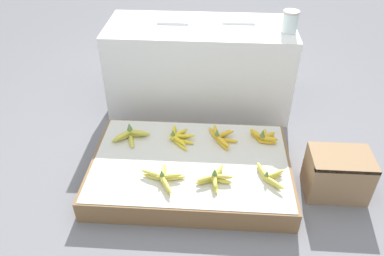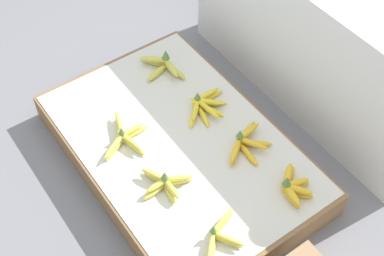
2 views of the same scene
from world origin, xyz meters
TOP-DOWN VIEW (x-y plane):
  - ground_plane at (0.00, 0.00)m, footprint 10.00×10.00m
  - display_platform at (0.00, 0.00)m, footprint 1.25×0.82m
  - back_vendor_table at (0.01, 0.89)m, footprint 1.39×0.58m
  - banana_bunch_front_midleft at (-0.15, -0.19)m, footprint 0.28×0.26m
  - banana_bunch_front_midright at (0.16, -0.18)m, footprint 0.22×0.23m
  - banana_bunch_front_right at (0.47, -0.14)m, footprint 0.17×0.23m
  - banana_bunch_middle_left at (-0.42, 0.19)m, footprint 0.25×0.18m
  - banana_bunch_middle_midleft at (-0.09, 0.20)m, footprint 0.18×0.26m
  - banana_bunch_middle_midright at (0.19, 0.22)m, footprint 0.21×0.25m
  - banana_bunch_middle_right at (0.47, 0.23)m, footprint 0.19×0.15m

SIDE VIEW (x-z plane):
  - ground_plane at x=0.00m, z-range 0.00..0.00m
  - display_platform at x=0.00m, z-range 0.00..0.15m
  - banana_bunch_middle_midleft at x=-0.09m, z-range 0.13..0.22m
  - banana_bunch_front_right at x=0.47m, z-range 0.13..0.21m
  - banana_bunch_front_midleft at x=-0.15m, z-range 0.13..0.22m
  - banana_bunch_middle_midright at x=0.19m, z-range 0.13..0.22m
  - banana_bunch_front_midright at x=0.16m, z-range 0.13..0.23m
  - banana_bunch_middle_right at x=0.47m, z-range 0.13..0.23m
  - banana_bunch_middle_left at x=-0.42m, z-range 0.12..0.24m
  - back_vendor_table at x=0.01m, z-range 0.00..0.68m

